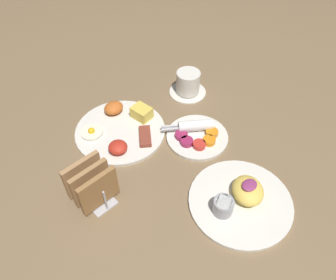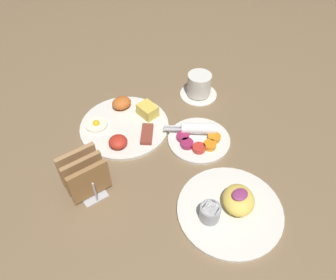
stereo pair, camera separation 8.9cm
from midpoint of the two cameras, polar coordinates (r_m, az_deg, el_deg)
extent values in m
plane|color=brown|center=(0.88, 1.37, -4.15)|extent=(3.00, 3.00, 0.00)
cylinder|color=silver|center=(0.97, -4.99, 2.28)|extent=(0.26, 0.26, 0.01)
cube|color=#E5C64C|center=(0.98, -0.97, 5.06)|extent=(0.05, 0.06, 0.04)
ellipsoid|color=#C66023|center=(1.01, -5.61, 6.31)|extent=(0.06, 0.05, 0.03)
cylinder|color=#F4EACC|center=(0.97, -9.79, 2.50)|extent=(0.06, 0.06, 0.01)
sphere|color=yellow|center=(0.97, -9.84, 2.75)|extent=(0.02, 0.02, 0.02)
ellipsoid|color=red|center=(0.90, -5.92, -0.46)|extent=(0.05, 0.05, 0.03)
cube|color=brown|center=(0.93, -0.95, 0.92)|extent=(0.07, 0.08, 0.01)
cylinder|color=silver|center=(0.94, 7.99, -0.04)|extent=(0.18, 0.18, 0.01)
cylinder|color=#99234C|center=(0.92, 5.37, 0.40)|extent=(0.04, 0.04, 0.01)
cylinder|color=#99234C|center=(0.90, 6.30, -0.97)|extent=(0.04, 0.04, 0.01)
cylinder|color=red|center=(0.90, 8.24, -1.57)|extent=(0.04, 0.04, 0.01)
cylinder|color=orange|center=(0.91, 10.07, -1.05)|extent=(0.04, 0.04, 0.01)
cylinder|color=orange|center=(0.93, 10.76, 0.26)|extent=(0.04, 0.04, 0.01)
cylinder|color=white|center=(0.94, 8.04, 1.82)|extent=(0.10, 0.08, 0.03)
cube|color=silver|center=(0.93, 3.55, 1.68)|extent=(0.04, 0.03, 0.00)
cube|color=silver|center=(0.94, 3.54, 2.21)|extent=(0.04, 0.03, 0.00)
cylinder|color=silver|center=(0.81, 13.89, -12.01)|extent=(0.25, 0.25, 0.01)
ellipsoid|color=#EAC651|center=(0.80, 15.36, -10.23)|extent=(0.11, 0.12, 0.04)
ellipsoid|color=#8C3366|center=(0.78, 15.69, -9.31)|extent=(0.04, 0.03, 0.01)
cylinder|color=#99999E|center=(0.77, 10.55, -12.64)|extent=(0.05, 0.05, 0.04)
cylinder|color=white|center=(0.76, 10.72, -12.02)|extent=(0.04, 0.04, 0.01)
cube|color=#B7B7BC|center=(0.85, -10.88, -7.93)|extent=(0.06, 0.12, 0.01)
cube|color=olive|center=(0.79, -10.32, -7.39)|extent=(0.10, 0.01, 0.10)
cube|color=#A17345|center=(0.80, -11.38, -5.85)|extent=(0.10, 0.01, 0.10)
cube|color=#A97B4D|center=(0.82, -12.39, -4.37)|extent=(0.10, 0.01, 0.10)
cylinder|color=#B7B7BC|center=(0.79, -9.42, -9.09)|extent=(0.01, 0.01, 0.07)
cylinder|color=#B7B7BC|center=(0.85, -12.90, -4.01)|extent=(0.01, 0.01, 0.07)
cylinder|color=silver|center=(1.09, 7.67, 7.86)|extent=(0.12, 0.12, 0.01)
cylinder|color=silver|center=(1.06, 7.88, 9.49)|extent=(0.08, 0.08, 0.07)
cylinder|color=#381E0F|center=(1.05, 8.05, 10.79)|extent=(0.06, 0.06, 0.01)
camera|label=1|loc=(0.04, -87.13, 3.08)|focal=35.00mm
camera|label=2|loc=(0.04, 92.87, -3.08)|focal=35.00mm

